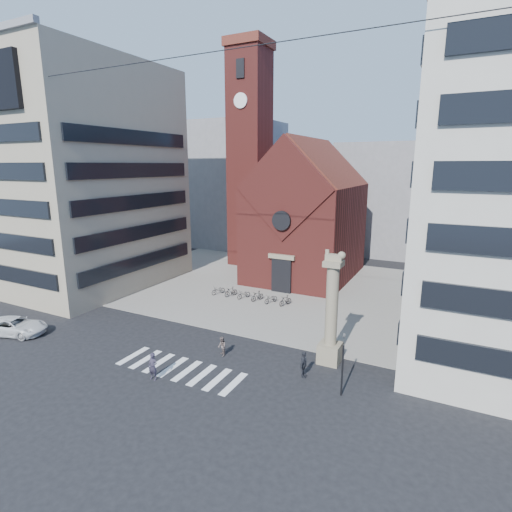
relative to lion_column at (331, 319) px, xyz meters
The scene contains 21 objects.
ground 11.01m from the lion_column, 163.32° to the right, with size 120.00×120.00×0.00m, color black.
piazza 19.18m from the lion_column, 122.03° to the left, with size 46.00×30.00×0.05m, color gray.
zebra_crossing 11.72m from the lion_column, 147.61° to the right, with size 10.20×3.20×0.01m, color white, non-canonical shape.
church 24.62m from the lion_column, 114.43° to the left, with size 12.00×16.65×18.00m.
campanile 34.29m from the lion_column, 128.68° to the left, with size 5.50×5.50×31.20m.
building_left 36.01m from the lion_column, 168.37° to the left, with size 18.00×20.00×26.00m, color gray.
bg_block_left 48.23m from the lion_column, 129.04° to the left, with size 16.00×14.00×22.00m, color gray.
bg_block_mid 42.55m from the lion_column, 95.45° to the left, with size 14.00×12.00×18.00m, color gray.
bg_block_right 41.69m from the lion_column, 72.91° to the left, with size 16.00×14.00×24.00m, color gray.
lion_column is the anchor object (origin of this frame).
traffic_light 4.62m from the lion_column, 63.54° to the right, with size 0.13×0.16×4.30m.
white_car 27.39m from the lion_column, 163.73° to the right, with size 2.52×5.47×1.52m, color silver.
pedestrian_0 13.19m from the lion_column, 141.76° to the right, with size 0.72×0.47×1.98m, color #2D2838.
pedestrian_1 8.71m from the lion_column, 160.18° to the right, with size 0.75×0.59×1.55m, color #665551.
pedestrian_2 3.99m from the lion_column, 109.03° to the right, with size 1.10×0.46×1.88m, color #26282E.
scooter_0 19.16m from the lion_column, 148.55° to the left, with size 0.63×1.82×0.95m, color black.
scooter_1 17.77m from the lion_column, 145.70° to the left, with size 0.50×1.76×1.06m, color black.
scooter_2 16.45m from the lion_column, 142.36° to the left, with size 0.63×1.82×0.95m, color black.
scooter_3 15.17m from the lion_column, 138.44° to the left, with size 0.50×1.76×1.06m, color black.
scooter_4 14.00m from the lion_column, 133.80° to the left, with size 0.63×1.82×0.95m, color black.
scooter_5 12.92m from the lion_column, 128.30° to the left, with size 0.50×1.76×1.06m, color black.
Camera 1 is at (17.62, -24.17, 14.59)m, focal length 28.00 mm.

